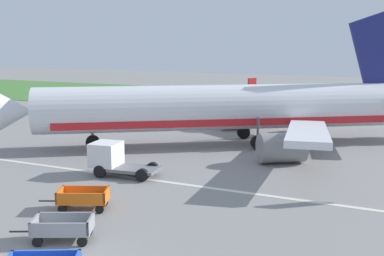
% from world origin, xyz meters
% --- Properties ---
extents(grass_strip, '(220.00, 28.00, 0.06)m').
position_xyz_m(grass_strip, '(0.00, 54.23, 0.03)').
color(grass_strip, '#477A38').
rests_on(grass_strip, ground).
extents(apron_stripe, '(120.00, 0.36, 0.01)m').
position_xyz_m(apron_stripe, '(0.00, 12.41, 0.01)').
color(apron_stripe, silver).
rests_on(apron_stripe, ground).
extents(airplane, '(33.25, 28.11, 11.34)m').
position_xyz_m(airplane, '(-1.85, 24.57, 3.05)').
color(airplane, silver).
rests_on(airplane, ground).
extents(baggage_cart_third_in_row, '(3.52, 2.34, 1.07)m').
position_xyz_m(baggage_cart_third_in_row, '(-1.66, 2.66, 0.60)').
color(baggage_cart_third_in_row, gray).
rests_on(baggage_cart_third_in_row, ground).
extents(baggage_cart_fourth_in_row, '(3.55, 2.28, 1.07)m').
position_xyz_m(baggage_cart_fourth_in_row, '(-3.34, 6.29, 0.60)').
color(baggage_cart_fourth_in_row, orange).
rests_on(baggage_cart_fourth_in_row, ground).
extents(service_truck_beside_carts, '(4.58, 2.46, 2.10)m').
position_xyz_m(service_truck_beside_carts, '(-5.65, 12.46, 1.10)').
color(service_truck_beside_carts, slate).
rests_on(service_truck_beside_carts, ground).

